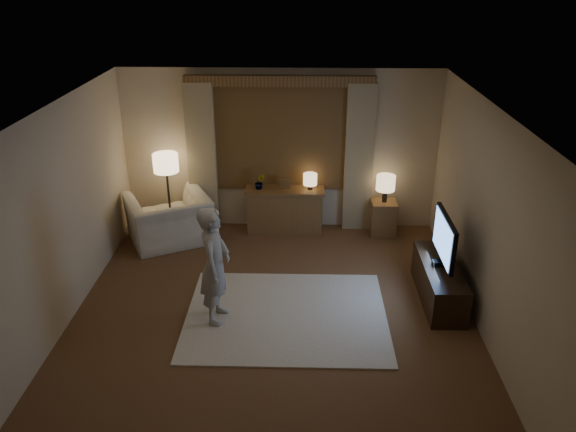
{
  "coord_description": "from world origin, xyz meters",
  "views": [
    {
      "loc": [
        0.35,
        -5.83,
        4.07
      ],
      "look_at": [
        0.18,
        0.6,
        1.13
      ],
      "focal_mm": 35.0,
      "sensor_mm": 36.0,
      "label": 1
    }
  ],
  "objects_px": {
    "armchair": "(169,220)",
    "tv_stand": "(439,282)",
    "side_table": "(383,218)",
    "sideboard": "(285,211)",
    "person": "(215,265)"
  },
  "relations": [
    {
      "from": "armchair",
      "to": "tv_stand",
      "type": "relative_size",
      "value": 0.85
    },
    {
      "from": "armchair",
      "to": "side_table",
      "type": "xyz_separation_m",
      "value": [
        3.38,
        0.42,
        -0.11
      ]
    },
    {
      "from": "sideboard",
      "to": "person",
      "type": "distance_m",
      "value": 2.68
    },
    {
      "from": "side_table",
      "to": "armchair",
      "type": "bearing_deg",
      "value": -173.0
    },
    {
      "from": "armchair",
      "to": "person",
      "type": "height_order",
      "value": "person"
    },
    {
      "from": "armchair",
      "to": "person",
      "type": "distance_m",
      "value": 2.35
    },
    {
      "from": "side_table",
      "to": "person",
      "type": "bearing_deg",
      "value": -133.3
    },
    {
      "from": "side_table",
      "to": "tv_stand",
      "type": "relative_size",
      "value": 0.4
    },
    {
      "from": "tv_stand",
      "to": "person",
      "type": "relative_size",
      "value": 0.94
    },
    {
      "from": "armchair",
      "to": "sideboard",
      "type": "bearing_deg",
      "value": 167.35
    },
    {
      "from": "sideboard",
      "to": "tv_stand",
      "type": "distance_m",
      "value": 2.87
    },
    {
      "from": "sideboard",
      "to": "tv_stand",
      "type": "height_order",
      "value": "sideboard"
    },
    {
      "from": "person",
      "to": "side_table",
      "type": "bearing_deg",
      "value": -37.78
    },
    {
      "from": "side_table",
      "to": "tv_stand",
      "type": "distance_m",
      "value": 2.0
    },
    {
      "from": "sideboard",
      "to": "armchair",
      "type": "xyz_separation_m",
      "value": [
        -1.8,
        -0.47,
        0.04
      ]
    }
  ]
}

